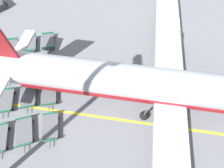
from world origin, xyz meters
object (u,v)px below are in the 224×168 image
(baggage_dolly_row_mid_b_col_b, at_px, (49,66))
(baggage_dolly_row_mid_b_col_d, at_px, (50,127))
(baggage_dolly_row_near_col_c, at_px, (6,101))
(baggage_dolly_row_mid_b_col_c, at_px, (49,94))
(airplane, at_px, (181,88))
(baggage_dolly_row_mid_a_col_b, at_px, (28,69))
(baggage_dolly_row_near_col_a, at_px, (11,48))
(baggage_dolly_row_mid_a_col_a, at_px, (30,44))
(baggage_dolly_row_mid_a_col_d, at_px, (24,132))
(baggage_dolly_row_mid_a_col_c, at_px, (28,96))
(baggage_dolly_row_mid_b_col_a, at_px, (48,42))
(baggage_dolly_row_near_col_b, at_px, (8,71))

(baggage_dolly_row_mid_b_col_b, distance_m, baggage_dolly_row_mid_b_col_d, 8.76)
(baggage_dolly_row_near_col_c, distance_m, baggage_dolly_row_mid_b_col_c, 5.20)
(airplane, bearing_deg, baggage_dolly_row_mid_a_col_b, -101.63)
(baggage_dolly_row_mid_b_col_b, distance_m, baggage_dolly_row_mid_b_col_c, 4.48)
(baggage_dolly_row_near_col_a, xyz_separation_m, baggage_dolly_row_mid_b_col_c, (7.54, 7.26, 0.00))
(baggage_dolly_row_near_col_c, height_order, baggage_dolly_row_mid_a_col_a, same)
(baggage_dolly_row_mid_a_col_a, xyz_separation_m, baggage_dolly_row_mid_a_col_d, (13.04, 2.92, 0.00))
(baggage_dolly_row_mid_a_col_b, height_order, baggage_dolly_row_mid_a_col_d, same)
(baggage_dolly_row_mid_b_col_c, bearing_deg, baggage_dolly_row_near_col_c, -78.05)
(baggage_dolly_row_near_col_a, height_order, baggage_dolly_row_mid_a_col_c, same)
(airplane, relative_size, baggage_dolly_row_mid_a_col_c, 11.45)
(baggage_dolly_row_mid_a_col_d, xyz_separation_m, baggage_dolly_row_mid_b_col_c, (-4.75, 1.73, 0.00))
(baggage_dolly_row_near_col_c, bearing_deg, baggage_dolly_row_mid_b_col_a, 163.33)
(baggage_dolly_row_mid_a_col_c, distance_m, baggage_dolly_row_mid_a_col_d, 4.41)
(airplane, relative_size, baggage_dolly_row_mid_a_col_b, 11.46)
(baggage_dolly_row_mid_b_col_a, height_order, baggage_dolly_row_mid_b_col_b, same)
(baggage_dolly_row_mid_a_col_c, relative_size, baggage_dolly_row_mid_b_col_c, 1.00)
(baggage_dolly_row_mid_a_col_a, xyz_separation_m, baggage_dolly_row_mid_a_col_c, (8.69, 2.15, 0.00))
(baggage_dolly_row_near_col_b, bearing_deg, baggage_dolly_row_near_col_a, -167.39)
(baggage_dolly_row_mid_a_col_a, bearing_deg, baggage_dolly_row_near_col_c, -2.65)
(baggage_dolly_row_near_col_a, distance_m, baggage_dolly_row_mid_a_col_c, 9.26)
(baggage_dolly_row_mid_b_col_d, bearing_deg, baggage_dolly_row_near_col_a, -144.67)
(baggage_dolly_row_near_col_c, distance_m, baggage_dolly_row_mid_a_col_c, 2.67)
(baggage_dolly_row_mid_b_col_b, bearing_deg, baggage_dolly_row_near_col_c, -36.90)
(baggage_dolly_row_near_col_a, distance_m, baggage_dolly_row_near_col_b, 4.37)
(baggage_dolly_row_mid_a_col_c, distance_m, baggage_dolly_row_mid_b_col_b, 5.00)
(baggage_dolly_row_mid_a_col_c, bearing_deg, airplane, 90.70)
(baggage_dolly_row_near_col_a, height_order, baggage_dolly_row_mid_b_col_c, same)
(baggage_dolly_row_near_col_c, xyz_separation_m, baggage_dolly_row_mid_a_col_a, (-9.37, 0.43, 0.00))
(baggage_dolly_row_near_col_b, height_order, baggage_dolly_row_mid_b_col_b, same)
(airplane, bearing_deg, baggage_dolly_row_near_col_a, -108.80)
(baggage_dolly_row_near_col_b, distance_m, baggage_dolly_row_mid_b_col_a, 7.03)
(baggage_dolly_row_near_col_a, bearing_deg, baggage_dolly_row_mid_b_col_a, 104.81)
(baggage_dolly_row_mid_a_col_c, bearing_deg, baggage_dolly_row_near_col_a, -149.02)
(baggage_dolly_row_mid_b_col_c, bearing_deg, airplane, 89.33)
(baggage_dolly_row_near_col_a, height_order, baggage_dolly_row_mid_a_col_a, same)
(baggage_dolly_row_mid_b_col_b, bearing_deg, baggage_dolly_row_mid_a_col_b, -77.23)
(baggage_dolly_row_mid_b_col_a, height_order, baggage_dolly_row_mid_b_col_d, same)
(baggage_dolly_row_mid_b_col_a, distance_m, baggage_dolly_row_mid_b_col_d, 13.43)
(baggage_dolly_row_mid_a_col_a, height_order, baggage_dolly_row_mid_b_col_a, same)
(baggage_dolly_row_near_col_c, height_order, baggage_dolly_row_mid_b_col_b, same)
(baggage_dolly_row_near_col_b, height_order, baggage_dolly_row_mid_b_col_c, same)
(baggage_dolly_row_mid_b_col_c, bearing_deg, baggage_dolly_row_mid_a_col_d, -19.98)
(baggage_dolly_row_mid_b_col_a, bearing_deg, baggage_dolly_row_near_col_b, -36.83)
(baggage_dolly_row_mid_a_col_b, distance_m, baggage_dolly_row_mid_b_col_d, 9.22)
(baggage_dolly_row_mid_b_col_a, bearing_deg, baggage_dolly_row_mid_a_col_d, 1.55)
(baggage_dolly_row_mid_b_col_c, bearing_deg, baggage_dolly_row_mid_b_col_b, -167.15)
(baggage_dolly_row_mid_b_col_b, height_order, baggage_dolly_row_mid_b_col_c, same)
(baggage_dolly_row_near_col_c, distance_m, baggage_dolly_row_mid_b_col_b, 6.81)
(airplane, height_order, baggage_dolly_row_mid_a_col_d, airplane)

